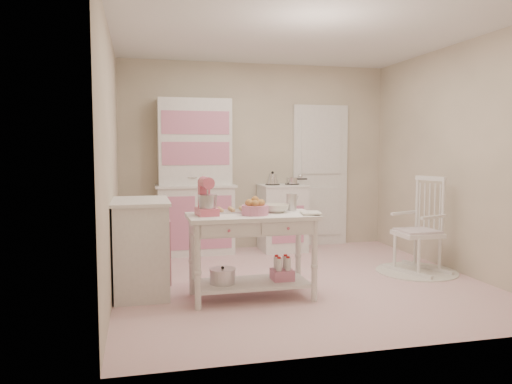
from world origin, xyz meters
TOP-DOWN VIEW (x-y plane):
  - room_shell at (0.00, 0.00)m, footprint 3.84×3.84m
  - door at (0.95, 1.87)m, footprint 0.82×0.05m
  - hutch at (-0.90, 1.66)m, footprint 1.06×0.50m
  - stove at (0.30, 1.61)m, footprint 0.62×0.57m
  - base_cabinet at (-1.63, -0.08)m, footprint 0.54×0.84m
  - lace_rug at (1.45, 0.05)m, footprint 0.92×0.92m
  - rocking_chair at (1.45, 0.05)m, footprint 0.70×0.84m
  - work_table at (-0.62, -0.48)m, footprint 1.20×0.60m
  - stand_mixer at (-1.04, -0.46)m, footprint 0.23×0.30m
  - cookie_tray at (-0.77, -0.30)m, footprint 0.34×0.24m
  - bread_basket at (-0.60, -0.53)m, footprint 0.25×0.25m
  - mixing_bowl at (-0.36, -0.40)m, footprint 0.25×0.25m
  - metal_pitcher at (-0.18, -0.32)m, footprint 0.10×0.10m
  - recipe_book at (-0.17, -0.60)m, footprint 0.21×0.26m

SIDE VIEW (x-z plane):
  - lace_rug at x=1.45m, z-range 0.00..0.01m
  - work_table at x=-0.62m, z-range 0.00..0.80m
  - stove at x=0.30m, z-range 0.00..0.92m
  - base_cabinet at x=-1.63m, z-range 0.00..0.92m
  - rocking_chair at x=1.45m, z-range 0.00..1.10m
  - cookie_tray at x=-0.77m, z-range 0.80..0.82m
  - recipe_book at x=-0.17m, z-range 0.80..0.82m
  - mixing_bowl at x=-0.36m, z-range 0.80..0.88m
  - bread_basket at x=-0.60m, z-range 0.80..0.89m
  - metal_pitcher at x=-0.18m, z-range 0.80..0.97m
  - stand_mixer at x=-1.04m, z-range 0.80..1.14m
  - door at x=0.95m, z-range 0.00..2.04m
  - hutch at x=-0.90m, z-range 0.00..2.08m
  - room_shell at x=0.00m, z-range 0.34..2.96m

